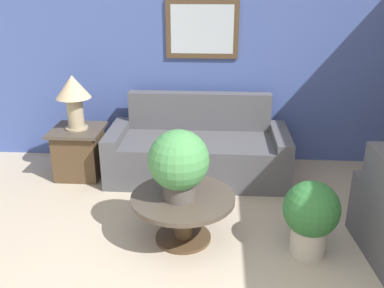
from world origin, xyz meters
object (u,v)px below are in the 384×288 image
object	(u,v)px
side_table	(79,152)
table_lamp	(73,93)
couch_main	(198,152)
potted_plant_on_table	(179,163)
potted_plant_floor	(311,215)
coffee_table	(183,208)

from	to	relation	value
side_table	table_lamp	distance (m)	0.70
table_lamp	couch_main	bearing A→B (deg)	3.23
side_table	potted_plant_on_table	size ratio (longest dim) A/B	0.96
table_lamp	side_table	bearing A→B (deg)	63.43
potted_plant_on_table	potted_plant_floor	distance (m)	1.18
couch_main	potted_plant_on_table	world-z (taller)	potted_plant_on_table
coffee_table	potted_plant_floor	distance (m)	1.09
couch_main	table_lamp	distance (m)	1.56
side_table	potted_plant_floor	size ratio (longest dim) A/B	0.88
couch_main	table_lamp	xyz separation A→B (m)	(-1.39, -0.08, 0.70)
coffee_table	potted_plant_floor	bearing A→B (deg)	-7.47
side_table	potted_plant_on_table	xyz separation A→B (m)	(1.30, -1.29, 0.47)
potted_plant_on_table	potted_plant_floor	bearing A→B (deg)	-5.58
side_table	couch_main	bearing A→B (deg)	3.23
coffee_table	potted_plant_floor	world-z (taller)	potted_plant_floor
couch_main	side_table	world-z (taller)	couch_main
potted_plant_on_table	potted_plant_floor	size ratio (longest dim) A/B	0.92
couch_main	potted_plant_on_table	bearing A→B (deg)	-93.88
side_table	table_lamp	bearing A→B (deg)	-116.57
table_lamp	potted_plant_floor	bearing A→B (deg)	-30.12
couch_main	potted_plant_floor	size ratio (longest dim) A/B	3.09
couch_main	table_lamp	world-z (taller)	table_lamp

